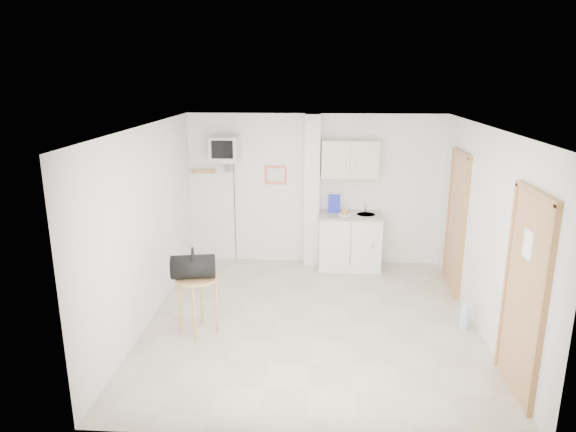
# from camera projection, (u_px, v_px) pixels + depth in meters

# --- Properties ---
(ground) EXTENTS (4.50, 4.50, 0.00)m
(ground) POSITION_uv_depth(u_px,v_px,m) (312.00, 321.00, 6.67)
(ground) COLOR #B6A990
(ground) RESTS_ON ground
(room_envelope) EXTENTS (4.24, 4.54, 2.55)m
(room_envelope) POSITION_uv_depth(u_px,v_px,m) (333.00, 205.00, 6.33)
(room_envelope) COLOR white
(room_envelope) RESTS_ON ground
(kitchenette) EXTENTS (1.03, 0.58, 2.10)m
(kitchenette) POSITION_uv_depth(u_px,v_px,m) (350.00, 220.00, 8.35)
(kitchenette) COLOR white
(kitchenette) RESTS_ON ground
(crt_television) EXTENTS (0.44, 0.45, 2.15)m
(crt_television) POSITION_uv_depth(u_px,v_px,m) (225.00, 150.00, 8.19)
(crt_television) COLOR slate
(crt_television) RESTS_ON ground
(round_table) EXTENTS (0.53, 0.53, 0.75)m
(round_table) POSITION_uv_depth(u_px,v_px,m) (197.00, 286.00, 6.21)
(round_table) COLOR #B1854C
(round_table) RESTS_ON ground
(duffel_bag) EXTENTS (0.56, 0.37, 0.38)m
(duffel_bag) POSITION_uv_depth(u_px,v_px,m) (193.00, 266.00, 6.09)
(duffel_bag) COLOR black
(duffel_bag) RESTS_ON round_table
(water_bottle) EXTENTS (0.12, 0.12, 0.36)m
(water_bottle) POSITION_uv_depth(u_px,v_px,m) (465.00, 317.00, 6.43)
(water_bottle) COLOR #ABC5E8
(water_bottle) RESTS_ON ground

